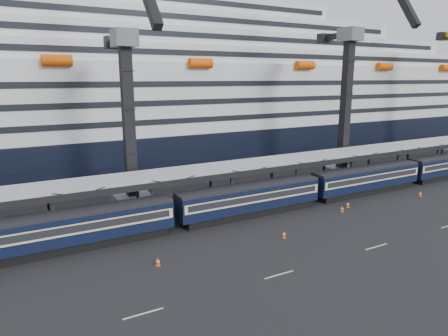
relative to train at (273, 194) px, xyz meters
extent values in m
plane|color=black|center=(4.65, -10.00, -2.20)|extent=(260.00, 260.00, 0.00)
cube|color=beige|center=(-21.35, -14.00, -2.19)|extent=(3.00, 0.15, 0.02)
cube|color=beige|center=(-9.35, -14.00, -2.19)|extent=(3.00, 0.15, 0.02)
cube|color=beige|center=(2.65, -14.00, -2.19)|extent=(3.00, 0.15, 0.02)
cube|color=black|center=(-23.35, 0.00, -1.75)|extent=(17.48, 2.40, 0.90)
cube|color=black|center=(-23.35, 0.00, 0.05)|extent=(19.00, 2.80, 2.70)
cube|color=beige|center=(-23.35, 0.00, 0.35)|extent=(18.62, 2.92, 1.05)
cube|color=black|center=(-23.35, 0.00, 0.40)|extent=(17.86, 2.98, 0.70)
cube|color=black|center=(-23.35, 0.00, 1.55)|extent=(19.00, 2.50, 0.35)
cube|color=black|center=(-3.35, 0.00, -1.75)|extent=(17.48, 2.40, 0.90)
cube|color=black|center=(-3.35, 0.00, 0.05)|extent=(19.00, 2.80, 2.70)
cube|color=beige|center=(-3.35, 0.00, 0.35)|extent=(18.62, 2.92, 1.05)
cube|color=black|center=(-3.35, 0.00, 0.40)|extent=(17.86, 2.98, 0.70)
cube|color=black|center=(-3.35, 0.00, 1.55)|extent=(19.00, 2.50, 0.35)
cube|color=black|center=(16.65, 0.00, -1.75)|extent=(17.48, 2.40, 0.90)
cube|color=black|center=(16.65, 0.00, 0.05)|extent=(19.00, 2.80, 2.70)
cube|color=beige|center=(16.65, 0.00, 0.35)|extent=(18.62, 2.92, 1.05)
cube|color=black|center=(16.65, 0.00, 0.40)|extent=(17.86, 2.98, 0.70)
cube|color=black|center=(16.65, 0.00, 1.55)|extent=(19.00, 2.50, 0.35)
cube|color=#919499|center=(4.65, 4.00, 3.20)|extent=(130.00, 6.00, 0.25)
cube|color=black|center=(4.65, 1.00, 2.90)|extent=(130.00, 0.25, 0.70)
cube|color=black|center=(4.65, 7.00, 2.90)|extent=(130.00, 0.25, 0.70)
cube|color=black|center=(-25.35, 1.20, 0.50)|extent=(0.25, 0.25, 5.40)
cube|color=black|center=(-25.35, 6.80, 0.50)|extent=(0.25, 0.25, 5.40)
cube|color=black|center=(-15.35, 1.20, 0.50)|extent=(0.25, 0.25, 5.40)
cube|color=black|center=(-15.35, 6.80, 0.50)|extent=(0.25, 0.25, 5.40)
cube|color=black|center=(-5.35, 1.20, 0.50)|extent=(0.25, 0.25, 5.40)
cube|color=black|center=(-5.35, 6.80, 0.50)|extent=(0.25, 0.25, 5.40)
cube|color=black|center=(4.65, 1.20, 0.50)|extent=(0.25, 0.25, 5.40)
cube|color=black|center=(4.65, 6.80, 0.50)|extent=(0.25, 0.25, 5.40)
cube|color=black|center=(14.65, 1.20, 0.50)|extent=(0.25, 0.25, 5.40)
cube|color=black|center=(14.65, 6.80, 0.50)|extent=(0.25, 0.25, 5.40)
cube|color=black|center=(24.65, 1.20, 0.50)|extent=(0.25, 0.25, 5.40)
cube|color=black|center=(24.65, 6.80, 0.50)|extent=(0.25, 0.25, 5.40)
cube|color=black|center=(34.65, 1.20, 0.50)|extent=(0.25, 0.25, 5.40)
cube|color=black|center=(34.65, 6.80, 0.50)|extent=(0.25, 0.25, 5.40)
cube|color=black|center=(44.65, 6.80, 0.50)|extent=(0.25, 0.25, 5.40)
cube|color=black|center=(4.65, 36.00, 1.30)|extent=(200.00, 28.00, 7.00)
cube|color=silver|center=(4.65, 36.00, 10.80)|extent=(190.00, 26.88, 12.00)
cube|color=silver|center=(4.65, 36.00, 18.30)|extent=(160.00, 24.64, 3.00)
cube|color=black|center=(4.65, 23.63, 18.30)|extent=(153.60, 0.12, 0.90)
cube|color=silver|center=(4.65, 36.00, 21.30)|extent=(124.00, 21.84, 3.00)
cube|color=black|center=(4.65, 25.03, 21.30)|extent=(119.04, 0.12, 0.90)
cube|color=silver|center=(4.65, 36.00, 24.30)|extent=(90.00, 19.04, 3.00)
cube|color=black|center=(4.65, 26.43, 24.30)|extent=(86.40, 0.12, 0.90)
cube|color=silver|center=(4.65, 36.00, 27.30)|extent=(56.00, 16.24, 3.00)
cube|color=black|center=(4.65, 27.83, 27.30)|extent=(53.76, 0.12, 0.90)
cylinder|color=silver|center=(24.65, 36.00, 30.30)|extent=(2.80, 2.80, 3.00)
cylinder|color=#DE4C07|center=(-21.35, 21.96, 16.60)|extent=(4.00, 1.60, 1.60)
cylinder|color=#DE4C07|center=(0.65, 21.96, 16.60)|extent=(4.00, 1.60, 1.60)
cylinder|color=#DE4C07|center=(22.65, 21.96, 16.60)|extent=(4.00, 1.60, 1.60)
cylinder|color=#DE4C07|center=(44.65, 21.96, 16.60)|extent=(4.00, 1.60, 1.60)
cylinder|color=#DE4C07|center=(66.65, 21.96, 16.60)|extent=(4.00, 1.60, 1.60)
cube|color=#4A4C51|center=(-15.35, 9.00, -1.20)|extent=(4.50, 4.50, 2.00)
cube|color=black|center=(-15.35, 9.00, 8.80)|extent=(1.30, 1.30, 18.00)
cube|color=#4A4C51|center=(-15.35, 9.00, 18.80)|extent=(2.60, 3.20, 2.00)
cube|color=black|center=(-15.35, 11.52, 18.80)|extent=(0.90, 5.04, 0.90)
cube|color=black|center=(-15.35, 14.04, 18.60)|extent=(2.20, 1.60, 1.60)
cube|color=#4A4C51|center=(19.65, 8.00, -1.20)|extent=(4.50, 4.50, 2.00)
cube|color=black|center=(19.65, 8.00, 9.80)|extent=(1.30, 1.30, 20.00)
cube|color=#4A4C51|center=(19.65, 8.00, 20.80)|extent=(2.60, 3.20, 2.00)
cube|color=black|center=(19.65, 10.80, 20.80)|extent=(0.90, 5.60, 0.90)
cube|color=black|center=(19.65, 13.60, 20.60)|extent=(2.20, 1.60, 1.60)
cube|color=black|center=(52.65, 14.60, 22.60)|extent=(2.20, 1.60, 1.60)
cube|color=#DE4C07|center=(-17.88, -7.39, -2.18)|extent=(0.41, 0.41, 0.04)
cone|color=#DE4C07|center=(-17.88, -7.39, -1.77)|extent=(0.34, 0.34, 0.77)
cylinder|color=white|center=(-17.88, -7.39, -1.77)|extent=(0.29, 0.29, 0.13)
cube|color=#DE4C07|center=(-4.07, -7.73, -2.18)|extent=(0.40, 0.40, 0.04)
cone|color=#DE4C07|center=(-4.07, -7.73, -1.78)|extent=(0.34, 0.34, 0.76)
cylinder|color=white|center=(-4.07, -7.73, -1.78)|extent=(0.29, 0.29, 0.13)
cube|color=#DE4C07|center=(9.41, -3.57, -2.18)|extent=(0.41, 0.41, 0.04)
cone|color=#DE4C07|center=(9.41, -3.57, -1.77)|extent=(0.34, 0.34, 0.77)
cylinder|color=white|center=(9.41, -3.57, -1.77)|extent=(0.29, 0.29, 0.13)
cube|color=#DE4C07|center=(7.45, -4.50, -2.18)|extent=(0.42, 0.42, 0.04)
cone|color=#DE4C07|center=(7.45, -4.50, -1.76)|extent=(0.36, 0.36, 0.80)
cylinder|color=white|center=(7.45, -4.50, -1.76)|extent=(0.30, 0.30, 0.13)
cube|color=#DE4C07|center=(22.11, -4.95, -2.18)|extent=(0.42, 0.42, 0.04)
cone|color=#DE4C07|center=(22.11, -4.95, -1.76)|extent=(0.36, 0.36, 0.80)
cylinder|color=white|center=(22.11, -4.95, -1.76)|extent=(0.30, 0.30, 0.13)
camera|label=1|loc=(-28.60, -39.15, 14.31)|focal=32.00mm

